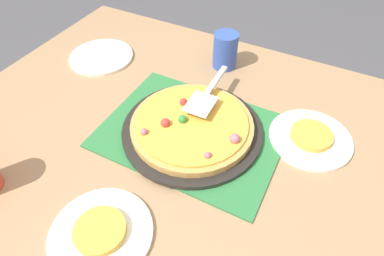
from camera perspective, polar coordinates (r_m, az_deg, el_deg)
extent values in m
plane|color=#4C4C51|center=(1.53, 0.00, -20.41)|extent=(8.00, 8.00, 0.00)
cube|color=#9E7A56|center=(0.90, 0.00, -1.54)|extent=(1.40, 1.00, 0.03)
cube|color=#9E7A56|center=(1.70, -12.57, 7.15)|extent=(0.07, 0.07, 0.72)
cube|color=#2D753D|center=(0.89, 0.00, -0.76)|extent=(0.48, 0.36, 0.01)
cylinder|color=black|center=(0.88, 0.00, -0.32)|extent=(0.38, 0.38, 0.01)
cylinder|color=tan|center=(0.87, 0.00, 0.46)|extent=(0.33, 0.33, 0.02)
cylinder|color=gold|center=(0.86, 0.00, 1.06)|extent=(0.30, 0.30, 0.01)
sphere|color=#B76675|center=(0.77, 2.75, -4.81)|extent=(0.02, 0.02, 0.02)
sphere|color=#B76675|center=(0.83, -8.48, -0.67)|extent=(0.02, 0.02, 0.02)
sphere|color=#338433|center=(0.85, -1.69, 1.55)|extent=(0.02, 0.02, 0.02)
sphere|color=red|center=(0.90, -1.53, 4.62)|extent=(0.02, 0.02, 0.02)
sphere|color=red|center=(0.85, -4.71, 0.91)|extent=(0.02, 0.02, 0.02)
sphere|color=#B76675|center=(0.81, 7.56, -1.89)|extent=(0.03, 0.03, 0.03)
cylinder|color=white|center=(0.93, 20.13, -1.76)|extent=(0.22, 0.22, 0.01)
cylinder|color=white|center=(0.74, -15.74, -17.51)|extent=(0.22, 0.22, 0.01)
cylinder|color=white|center=(1.21, -15.71, 12.02)|extent=(0.22, 0.22, 0.01)
cylinder|color=gold|center=(0.92, 20.33, -1.22)|extent=(0.11, 0.11, 0.02)
cylinder|color=gold|center=(0.73, -15.95, -17.05)|extent=(0.11, 0.11, 0.02)
cylinder|color=#3351AD|center=(1.10, 5.88, 13.45)|extent=(0.08, 0.08, 0.12)
cube|color=silver|center=(0.87, 1.41, 4.31)|extent=(0.07, 0.09, 0.00)
cube|color=#B2B2B7|center=(0.96, 4.29, 8.47)|extent=(0.02, 0.14, 0.01)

